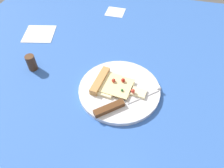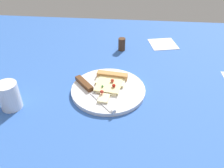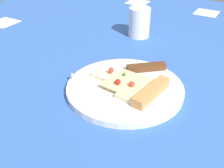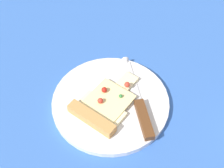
% 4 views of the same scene
% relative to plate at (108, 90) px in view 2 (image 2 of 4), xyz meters
% --- Properties ---
extents(ground_plane, '(1.60, 1.60, 0.03)m').
position_rel_plate_xyz_m(ground_plane, '(0.07, 0.05, -0.02)').
color(ground_plane, '#3360B7').
rests_on(ground_plane, ground).
extents(plate, '(0.27, 0.27, 0.01)m').
position_rel_plate_xyz_m(plate, '(0.00, 0.00, 0.00)').
color(plate, silver).
rests_on(plate, ground_plane).
extents(pizza_slice, '(0.12, 0.18, 0.03)m').
position_rel_plate_xyz_m(pizza_slice, '(-0.00, -0.03, 0.02)').
color(pizza_slice, beige).
rests_on(pizza_slice, plate).
extents(knife, '(0.18, 0.19, 0.02)m').
position_rel_plate_xyz_m(knife, '(0.06, 0.02, 0.01)').
color(knife, silver).
rests_on(knife, plate).
extents(drinking_glass, '(0.07, 0.07, 0.10)m').
position_rel_plate_xyz_m(drinking_glass, '(0.32, 0.12, 0.04)').
color(drinking_glass, white).
rests_on(drinking_glass, ground_plane).
extents(pepper_shaker, '(0.03, 0.03, 0.06)m').
position_rel_plate_xyz_m(pepper_shaker, '(-0.03, -0.34, 0.02)').
color(pepper_shaker, '#4C2D19').
rests_on(pepper_shaker, ground_plane).
extents(napkin, '(0.16, 0.16, 0.00)m').
position_rel_plate_xyz_m(napkin, '(-0.24, -0.42, -0.01)').
color(napkin, white).
rests_on(napkin, ground_plane).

